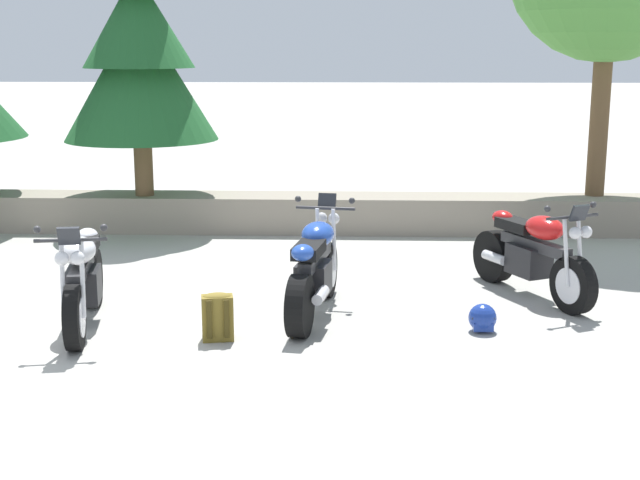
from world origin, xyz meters
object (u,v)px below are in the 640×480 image
Objects in this scene: motorcycle_blue_centre at (315,270)px; rider_backpack at (218,315)px; pine_tree_mid_left at (139,55)px; rider_helmet at (483,318)px; motorcycle_red_far_right at (533,255)px; motorcycle_silver_near_left at (82,280)px.

rider_backpack is (-0.90, -0.86, -0.24)m from motorcycle_blue_centre.
motorcycle_blue_centre is 0.54× the size of pine_tree_mid_left.
rider_helmet is (2.59, 0.34, -0.11)m from rider_backpack.
motorcycle_red_far_right reaches higher than rider_helmet.
motorcycle_silver_near_left and motorcycle_red_far_right have the same top height.
rider_backpack reaches higher than rider_helmet.
motorcycle_red_far_right is at bearing 25.86° from rider_backpack.
motorcycle_red_far_right is at bearing 14.79° from motorcycle_silver_near_left.
rider_backpack is 2.61m from rider_helmet.
motorcycle_silver_near_left is 4.89m from motorcycle_red_far_right.
rider_backpack is 5.92m from pine_tree_mid_left.
rider_backpack is 1.68× the size of rider_helmet.
motorcycle_silver_near_left is 5.21m from pine_tree_mid_left.
rider_helmet is (1.69, -0.52, -0.35)m from motorcycle_blue_centre.
motorcycle_blue_centre is 1.27m from rider_backpack.
pine_tree_mid_left reaches higher than motorcycle_blue_centre.
motorcycle_blue_centre is 1.80m from rider_helmet.
rider_backpack is (1.41, -0.36, -0.24)m from motorcycle_silver_near_left.
motorcycle_red_far_right is 1.51m from rider_helmet.
pine_tree_mid_left is at bearing 123.32° from motorcycle_blue_centre.
motorcycle_silver_near_left is 2.37m from motorcycle_blue_centre.
pine_tree_mid_left reaches higher than motorcycle_red_far_right.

